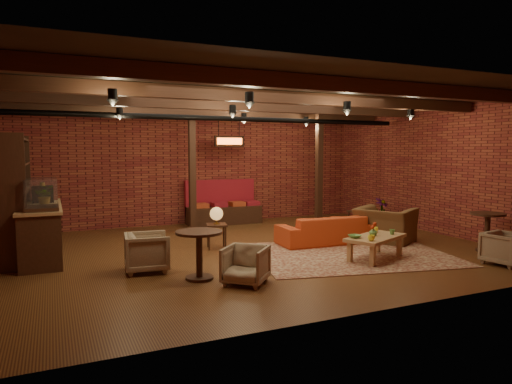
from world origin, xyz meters
name	(u,v)px	position (x,y,z in m)	size (l,w,h in m)	color
floor	(255,250)	(0.00, 0.00, 0.00)	(10.00, 10.00, 0.00)	#3A1C0E
ceiling	(255,97)	(0.00, 0.00, 3.20)	(10.00, 8.00, 0.02)	black
wall_back	(199,168)	(0.00, 4.00, 1.60)	(10.00, 0.02, 3.20)	maroon
wall_front	(383,189)	(0.00, -4.00, 1.60)	(10.00, 0.02, 3.20)	maroon
wall_right	(436,170)	(5.00, 0.00, 1.60)	(0.02, 8.00, 3.20)	maroon
ceiling_beams	(255,102)	(0.00, 0.00, 3.08)	(9.80, 6.40, 0.22)	black
ceiling_pipe	(228,119)	(0.00, 1.60, 2.85)	(0.12, 0.12, 9.60)	black
post_left	(192,170)	(-0.60, 2.60, 1.60)	(0.16, 0.16, 3.20)	black
post_right	(319,169)	(2.80, 2.00, 1.60)	(0.16, 0.16, 3.20)	black
service_counter	(40,218)	(-4.10, 1.00, 0.80)	(0.80, 2.50, 1.60)	black
plant_counter	(45,195)	(-4.00, 1.20, 1.22)	(0.35, 0.39, 0.30)	#337F33
shelving_hutch	(16,198)	(-4.50, 1.10, 1.20)	(0.52, 2.00, 2.40)	black
banquette	(224,206)	(0.60, 3.55, 0.50)	(2.10, 0.70, 1.00)	maroon
service_sign	(229,141)	(0.60, 3.10, 2.35)	(0.86, 0.06, 0.30)	#FF6119
ceiling_spotlights	(255,113)	(0.00, 0.00, 2.86)	(6.40, 4.40, 0.28)	black
rug	(350,254)	(1.59, -1.16, 0.01)	(3.85, 2.95, 0.01)	maroon
sofa	(326,230)	(1.72, -0.03, 0.32)	(2.18, 0.85, 0.64)	#B63A19
coffee_table	(375,239)	(1.76, -1.70, 0.40)	(1.48, 1.14, 0.71)	#A1824B
side_table_lamp	(216,217)	(-0.69, 0.51, 0.68)	(0.52, 0.52, 0.89)	black
round_table_left	(199,247)	(-1.72, -1.60, 0.54)	(0.76, 0.76, 0.80)	black
armchair_a	(147,250)	(-2.41, -0.77, 0.37)	(0.72, 0.68, 0.74)	#BBAF91
armchair_b	(245,263)	(-1.14, -2.16, 0.33)	(0.64, 0.60, 0.66)	#BBAF91
armchair_right	(385,219)	(3.08, -0.42, 0.53)	(1.21, 0.79, 1.06)	brown
side_table_book	(359,212)	(3.49, 1.11, 0.48)	(0.49, 0.49, 0.54)	black
round_table_right	(487,226)	(4.36, -2.08, 0.54)	(0.69, 0.69, 0.81)	black
armchair_far	(505,247)	(3.68, -3.01, 0.33)	(0.64, 0.60, 0.66)	#BBAF91
plant_tall	(382,184)	(4.40, 1.31, 1.18)	(1.32, 1.32, 2.37)	#4C7F4C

